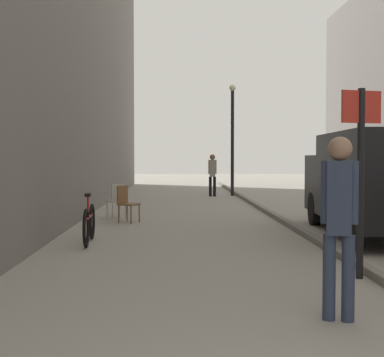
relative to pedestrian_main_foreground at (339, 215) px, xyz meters
name	(u,v)px	position (x,y,z in m)	size (l,w,h in m)	color
ground_plane	(220,223)	(-0.50, 8.37, -1.08)	(80.00, 80.00, 0.00)	gray
kerb_strip	(282,220)	(1.08, 8.37, -1.02)	(0.16, 40.00, 0.12)	slate
pedestrian_main_foreground	(339,215)	(0.00, 0.00, 0.00)	(0.36, 0.27, 1.87)	#2D3851
pedestrian_mid_block	(212,172)	(-0.05, 17.74, -0.06)	(0.35, 0.23, 1.77)	black
delivery_van	(378,180)	(2.61, 5.92, 0.10)	(2.40, 5.39, 2.17)	black
street_sign_post	(361,166)	(0.87, 1.93, 0.46)	(0.59, 0.18, 2.60)	black
lamp_post	(232,132)	(0.84, 18.16, 1.64)	(0.28, 0.28, 4.76)	black
bicycle_leaning	(89,224)	(-3.31, 5.15, -0.70)	(0.14, 1.77, 0.98)	black
cafe_chair_near_window	(117,198)	(-3.20, 9.44, -0.54)	(0.60, 0.60, 0.94)	#B7B2A8
cafe_chair_by_doorway	(126,201)	(-2.89, 8.51, -0.54)	(0.60, 0.60, 0.94)	brown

